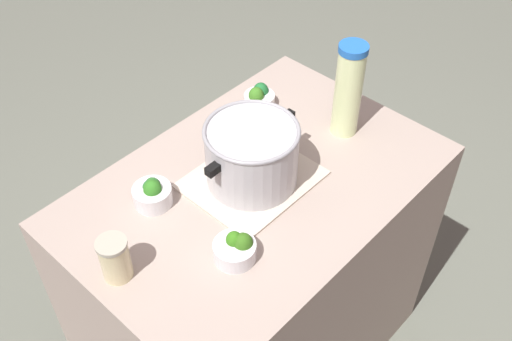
% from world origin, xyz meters
% --- Properties ---
extents(counter_slab, '(1.09, 0.72, 0.92)m').
position_xyz_m(counter_slab, '(0.00, 0.00, 0.46)').
color(counter_slab, '#AA988B').
rests_on(counter_slab, ground_plane).
extents(dish_cloth, '(0.35, 0.30, 0.01)m').
position_xyz_m(dish_cloth, '(0.00, 0.02, 0.92)').
color(dish_cloth, beige).
rests_on(dish_cloth, counter_slab).
extents(cooking_pot, '(0.33, 0.26, 0.18)m').
position_xyz_m(cooking_pot, '(0.00, 0.02, 1.02)').
color(cooking_pot, '#B7B7BC').
rests_on(cooking_pot, dish_cloth).
extents(lemonade_pitcher, '(0.09, 0.09, 0.31)m').
position_xyz_m(lemonade_pitcher, '(0.36, -0.04, 1.07)').
color(lemonade_pitcher, '#E0F1AA').
rests_on(lemonade_pitcher, counter_slab).
extents(mason_jar, '(0.08, 0.08, 0.12)m').
position_xyz_m(mason_jar, '(-0.46, 0.03, 0.98)').
color(mason_jar, beige).
rests_on(mason_jar, counter_slab).
extents(broccoli_bowl_front, '(0.11, 0.11, 0.08)m').
position_xyz_m(broccoli_bowl_front, '(-0.23, -0.14, 0.95)').
color(broccoli_bowl_front, silver).
rests_on(broccoli_bowl_front, counter_slab).
extents(broccoli_bowl_center, '(0.10, 0.10, 0.08)m').
position_xyz_m(broccoli_bowl_center, '(0.27, 0.24, 0.95)').
color(broccoli_bowl_center, silver).
rests_on(broccoli_bowl_center, counter_slab).
extents(broccoli_bowl_back, '(0.11, 0.11, 0.08)m').
position_xyz_m(broccoli_bowl_back, '(-0.25, 0.16, 0.95)').
color(broccoli_bowl_back, silver).
rests_on(broccoli_bowl_back, counter_slab).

